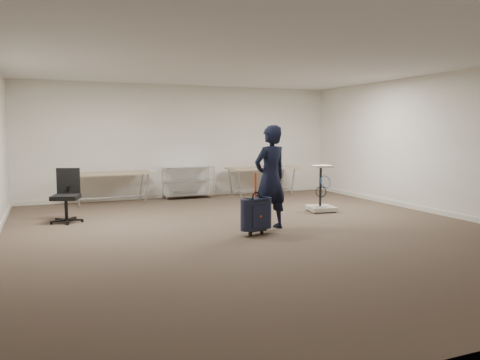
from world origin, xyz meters
name	(u,v)px	position (x,y,z in m)	size (l,w,h in m)	color
ground	(259,232)	(0.00, 0.00, 0.00)	(9.00, 9.00, 0.00)	#493A2C
room_shell	(229,215)	(0.00, 1.38, 0.05)	(8.00, 9.00, 9.00)	beige
folding_table_left	(110,175)	(-1.90, 3.95, 0.68)	(1.80, 0.75, 0.73)	tan
folding_table_right	(262,169)	(1.90, 3.95, 0.68)	(1.80, 0.75, 0.73)	tan
wire_shelf	(188,181)	(0.00, 4.20, 0.44)	(1.22, 0.47, 0.80)	silver
person	(270,178)	(0.26, 0.12, 0.88)	(0.64, 0.42, 1.77)	black
suitcase	(256,214)	(-0.16, -0.22, 0.34)	(0.41, 0.29, 1.00)	black
office_chair	(67,206)	(-2.92, 2.10, 0.30)	(0.60, 0.60, 0.98)	black
equipment_cart	(321,199)	(2.03, 1.30, 0.25)	(0.60, 0.60, 0.96)	beige
cardboard_box	(273,162)	(2.21, 3.95, 0.87)	(0.37, 0.28, 0.28)	#977246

